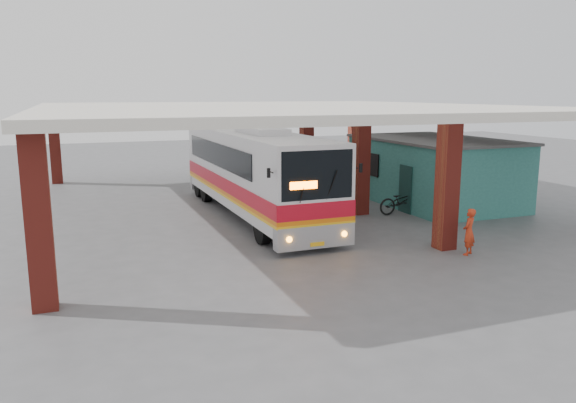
# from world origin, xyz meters

# --- Properties ---
(ground) EXTENTS (90.00, 90.00, 0.00)m
(ground) POSITION_xyz_m (0.00, 0.00, 0.00)
(ground) COLOR #515154
(ground) RESTS_ON ground
(brick_columns) EXTENTS (20.10, 21.60, 4.35)m
(brick_columns) POSITION_xyz_m (1.43, 5.00, 2.17)
(brick_columns) COLOR maroon
(brick_columns) RESTS_ON ground
(canopy_roof) EXTENTS (21.00, 23.00, 0.30)m
(canopy_roof) POSITION_xyz_m (0.50, 6.50, 4.50)
(canopy_roof) COLOR silver
(canopy_roof) RESTS_ON brick_columns
(shop_building) EXTENTS (5.20, 8.20, 3.11)m
(shop_building) POSITION_xyz_m (7.49, 4.00, 1.56)
(shop_building) COLOR #2C6E67
(shop_building) RESTS_ON ground
(coach_bus) EXTENTS (2.87, 13.26, 3.85)m
(coach_bus) POSITION_xyz_m (-1.43, 4.35, 1.91)
(coach_bus) COLOR silver
(coach_bus) RESTS_ON ground
(motorcycle) EXTENTS (2.21, 0.78, 1.16)m
(motorcycle) POSITION_xyz_m (4.70, 2.31, 0.58)
(motorcycle) COLOR black
(motorcycle) RESTS_ON ground
(pedestrian) EXTENTS (0.67, 0.61, 1.54)m
(pedestrian) POSITION_xyz_m (3.27, -3.90, 0.77)
(pedestrian) COLOR red
(pedestrian) RESTS_ON ground
(red_chair) EXTENTS (0.44, 0.44, 0.82)m
(red_chair) POSITION_xyz_m (4.34, 6.14, 0.38)
(red_chair) COLOR red
(red_chair) RESTS_ON ground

